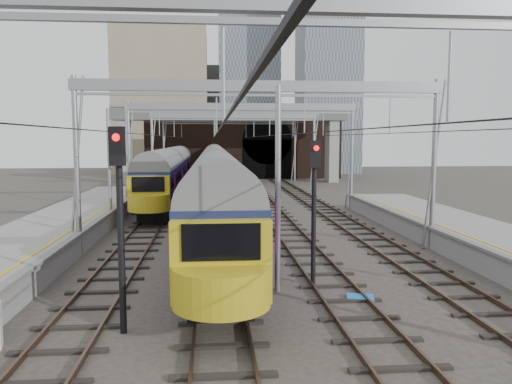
{
  "coord_description": "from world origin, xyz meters",
  "views": [
    {
      "loc": [
        -2.2,
        -14.67,
        5.2
      ],
      "look_at": [
        0.12,
        11.91,
        2.4
      ],
      "focal_mm": 35.0,
      "sensor_mm": 36.0,
      "label": 1
    }
  ],
  "objects": [
    {
      "name": "train_main",
      "position": [
        -2.0,
        28.7,
        2.42
      ],
      "size": [
        2.69,
        62.11,
        4.66
      ],
      "color": "black",
      "rests_on": "ground"
    },
    {
      "name": "equip_cover_b",
      "position": [
        -0.22,
        7.74,
        0.05
      ],
      "size": [
        0.92,
        0.78,
        0.09
      ],
      "primitive_type": "cube",
      "rotation": [
        0.0,
        0.0,
        0.35
      ],
      "color": "blue",
      "rests_on": "ground"
    },
    {
      "name": "tracks",
      "position": [
        0.0,
        15.0,
        0.02
      ],
      "size": [
        14.4,
        80.0,
        0.22
      ],
      "color": "#4C3828",
      "rests_on": "ground"
    },
    {
      "name": "equip_cover_a",
      "position": [
        -2.52,
        -0.04,
        0.04
      ],
      "size": [
        0.79,
        0.59,
        0.09
      ],
      "primitive_type": "cube",
      "rotation": [
        0.0,
        0.0,
        -0.09
      ],
      "color": "blue",
      "rests_on": "ground"
    },
    {
      "name": "retaining_wall",
      "position": [
        1.4,
        51.93,
        4.33
      ],
      "size": [
        28.0,
        2.75,
        9.0
      ],
      "color": "#311F15",
      "rests_on": "ground"
    },
    {
      "name": "city_skyline",
      "position": [
        2.73,
        70.48,
        17.09
      ],
      "size": [
        37.5,
        27.5,
        60.0
      ],
      "color": "tan",
      "rests_on": "ground"
    },
    {
      "name": "signal_near_centre",
      "position": [
        1.36,
        2.51,
        3.24
      ],
      "size": [
        0.39,
        0.48,
        5.17
      ],
      "rotation": [
        0.0,
        0.0,
        -0.17
      ],
      "color": "black",
      "rests_on": "ground"
    },
    {
      "name": "signal_near_left",
      "position": [
        -4.64,
        -1.44,
        3.44
      ],
      "size": [
        0.43,
        0.49,
        5.54
      ],
      "rotation": [
        0.0,
        0.0,
        -0.27
      ],
      "color": "black",
      "rests_on": "ground"
    },
    {
      "name": "overbridge",
      "position": [
        0.0,
        46.0,
        7.27
      ],
      "size": [
        28.0,
        3.0,
        9.25
      ],
      "color": "gray",
      "rests_on": "ground"
    },
    {
      "name": "ground",
      "position": [
        0.0,
        0.0,
        0.0
      ],
      "size": [
        160.0,
        160.0,
        0.0
      ],
      "primitive_type": "plane",
      "color": "#38332D",
      "rests_on": "ground"
    },
    {
      "name": "equip_cover_c",
      "position": [
        2.59,
        0.86,
        0.05
      ],
      "size": [
        0.99,
        0.8,
        0.1
      ],
      "primitive_type": "cube",
      "rotation": [
        0.0,
        0.0,
        -0.24
      ],
      "color": "blue",
      "rests_on": "ground"
    },
    {
      "name": "train_second",
      "position": [
        -6.0,
        29.97,
        2.35
      ],
      "size": [
        2.57,
        29.82,
        4.51
      ],
      "color": "black",
      "rests_on": "ground"
    },
    {
      "name": "overhead_line",
      "position": [
        0.0,
        21.49,
        6.57
      ],
      "size": [
        16.8,
        80.0,
        8.0
      ],
      "color": "gray",
      "rests_on": "ground"
    }
  ]
}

